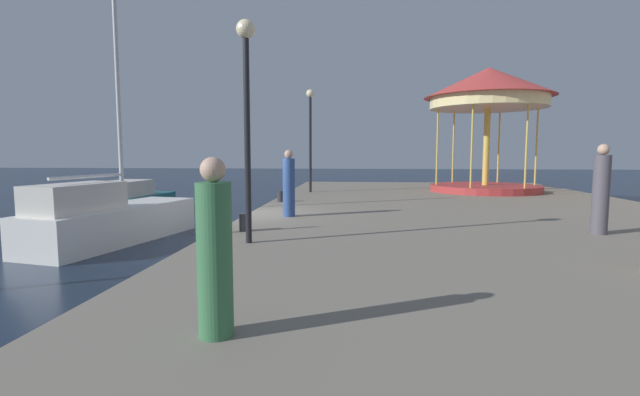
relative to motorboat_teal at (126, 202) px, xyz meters
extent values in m
plane|color=#162338|center=(6.53, -5.07, -0.53)|extent=(120.00, 120.00, 0.00)
cube|color=gray|center=(13.22, -5.07, -0.13)|extent=(13.37, 29.27, 0.80)
cube|color=#19606B|center=(0.00, -0.01, -0.15)|extent=(2.18, 5.35, 0.76)
cube|color=beige|center=(0.00, 0.01, 0.55)|extent=(1.47, 2.38, 0.65)
cube|color=#4C6070|center=(0.05, 1.17, 0.69)|extent=(1.18, 0.15, 0.29)
cube|color=white|center=(2.76, -5.76, -0.01)|extent=(2.81, 5.78, 1.04)
cube|color=beige|center=(2.48, -7.09, 0.88)|extent=(1.67, 2.63, 0.74)
cylinder|color=silver|center=(2.83, -5.43, 3.46)|extent=(0.12, 0.12, 5.90)
cylinder|color=silver|center=(2.57, -6.65, 1.42)|extent=(0.60, 2.46, 0.08)
cylinder|color=#B23333|center=(15.52, 3.26, 0.42)|extent=(4.90, 4.90, 0.30)
cylinder|color=gold|center=(15.52, 3.26, 2.30)|extent=(0.28, 0.28, 3.46)
cylinder|color=#F2E099|center=(15.52, 3.26, 4.28)|extent=(5.13, 5.13, 0.50)
cone|color=#C63D38|center=(15.52, 3.26, 5.19)|extent=(5.70, 5.70, 1.32)
cylinder|color=gold|center=(17.72, 3.26, 2.30)|extent=(0.08, 0.08, 3.46)
cylinder|color=gold|center=(16.62, 5.17, 2.30)|extent=(0.08, 0.08, 3.46)
cylinder|color=gold|center=(14.42, 5.17, 2.30)|extent=(0.08, 0.08, 3.46)
cylinder|color=gold|center=(13.32, 3.26, 2.30)|extent=(0.08, 0.08, 3.46)
cylinder|color=gold|center=(14.42, 1.35, 2.30)|extent=(0.08, 0.08, 3.46)
cylinder|color=gold|center=(16.62, 1.35, 2.30)|extent=(0.08, 0.08, 3.46)
cylinder|color=black|center=(7.61, -9.46, 2.24)|extent=(0.12, 0.12, 3.93)
sphere|color=#F9E5B2|center=(7.61, -9.46, 4.38)|extent=(0.36, 0.36, 0.36)
cylinder|color=black|center=(7.55, 2.25, 2.38)|extent=(0.12, 0.12, 4.21)
sphere|color=#F9E5B2|center=(7.55, 2.25, 4.66)|extent=(0.36, 0.36, 0.36)
cylinder|color=#2D2D33|center=(7.18, -8.13, 0.47)|extent=(0.24, 0.24, 0.40)
cylinder|color=#2D2D33|center=(6.93, -1.94, 0.47)|extent=(0.24, 0.24, 0.40)
cylinder|color=#2D4C8C|center=(7.82, -5.67, 1.08)|extent=(0.34, 0.34, 1.62)
sphere|color=tan|center=(7.82, -5.67, 2.01)|extent=(0.24, 0.24, 0.24)
cylinder|color=#514C56|center=(15.04, -7.81, 1.13)|extent=(0.34, 0.34, 1.73)
sphere|color=tan|center=(15.04, -7.81, 2.12)|extent=(0.24, 0.24, 0.24)
cylinder|color=#387247|center=(8.42, -14.01, 1.02)|extent=(0.34, 0.34, 1.50)
sphere|color=tan|center=(8.42, -14.01, 1.89)|extent=(0.24, 0.24, 0.24)
camera|label=1|loc=(9.81, -18.20, 2.05)|focal=25.58mm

